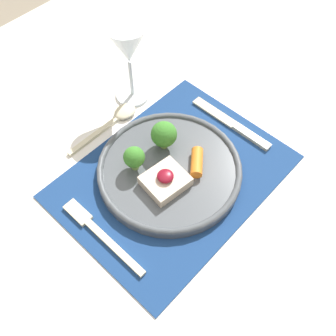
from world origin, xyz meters
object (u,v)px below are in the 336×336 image
Objects in this scene: fork at (98,232)px; knife at (236,126)px; dinner_plate at (167,169)px; wine_glass_near at (128,48)px; spoon at (117,117)px.

knife is at bearing -4.83° from fork.
dinner_plate is 0.17m from fork.
dinner_plate is 0.24m from wine_glass_near.
fork is (-0.17, 0.00, -0.01)m from dinner_plate.
knife is 1.09× the size of spoon.
dinner_plate is at bearing 174.04° from knife.
wine_glass_near is (0.10, 0.19, 0.11)m from dinner_plate.
wine_glass_near is at bearing 111.71° from knife.
fork is at bearing 178.91° from dinner_plate.
wine_glass_near is at bearing 35.52° from fork.
dinner_plate is 0.18m from knife.
dinner_plate reaches higher than spoon.
knife reaches higher than fork.
knife is at bearing -70.26° from wine_glass_near.
knife is 0.24m from spoon.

